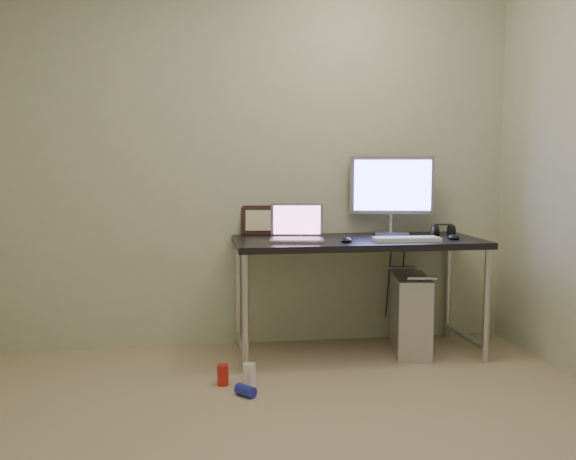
# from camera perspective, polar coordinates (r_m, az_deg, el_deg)

# --- Properties ---
(floor) EXTENTS (3.50, 3.50, 0.00)m
(floor) POSITION_cam_1_polar(r_m,az_deg,el_deg) (2.86, 0.59, -19.53)
(floor) COLOR tan
(floor) RESTS_ON ground
(wall_back) EXTENTS (3.50, 0.02, 2.50)m
(wall_back) POSITION_cam_1_polar(r_m,az_deg,el_deg) (4.32, -3.00, 6.21)
(wall_back) COLOR beige
(wall_back) RESTS_ON ground
(desk) EXTENTS (1.57, 0.69, 0.75)m
(desk) POSITION_cam_1_polar(r_m,az_deg,el_deg) (4.13, 6.18, -1.88)
(desk) COLOR black
(desk) RESTS_ON ground
(tower_computer) EXTENTS (0.30, 0.52, 0.54)m
(tower_computer) POSITION_cam_1_polar(r_m,az_deg,el_deg) (4.28, 10.82, -7.36)
(tower_computer) COLOR silver
(tower_computer) RESTS_ON ground
(cable_a) EXTENTS (0.01, 0.16, 0.69)m
(cable_a) POSITION_cam_1_polar(r_m,az_deg,el_deg) (4.53, 8.92, -4.67)
(cable_a) COLOR black
(cable_a) RESTS_ON ground
(cable_b) EXTENTS (0.02, 0.11, 0.71)m
(cable_b) POSITION_cam_1_polar(r_m,az_deg,el_deg) (4.54, 10.08, -4.92)
(cable_b) COLOR black
(cable_b) RESTS_ON ground
(can_red) EXTENTS (0.06, 0.06, 0.12)m
(can_red) POSITION_cam_1_polar(r_m,az_deg,el_deg) (3.67, -5.82, -12.69)
(can_red) COLOR red
(can_red) RESTS_ON ground
(can_white) EXTENTS (0.09, 0.09, 0.13)m
(can_white) POSITION_cam_1_polar(r_m,az_deg,el_deg) (3.63, -3.46, -12.77)
(can_white) COLOR white
(can_white) RESTS_ON ground
(can_blue) EXTENTS (0.12, 0.12, 0.06)m
(can_blue) POSITION_cam_1_polar(r_m,az_deg,el_deg) (3.51, -3.79, -14.06)
(can_blue) COLOR #1D27B3
(can_blue) RESTS_ON ground
(laptop) EXTENTS (0.37, 0.32, 0.23)m
(laptop) POSITION_cam_1_polar(r_m,az_deg,el_deg) (3.99, 0.79, -0.19)
(laptop) COLOR #A4A5AB
(laptop) RESTS_ON desk
(monitor) EXTENTS (0.56, 0.20, 0.53)m
(monitor) POSITION_cam_1_polar(r_m,az_deg,el_deg) (4.38, 9.20, 3.64)
(monitor) COLOR #A4A5AB
(monitor) RESTS_ON desk
(keyboard) EXTENTS (0.42, 0.15, 0.02)m
(keyboard) POSITION_cam_1_polar(r_m,az_deg,el_deg) (4.03, 10.48, -0.81)
(keyboard) COLOR white
(keyboard) RESTS_ON desk
(mouse_right) EXTENTS (0.09, 0.13, 0.04)m
(mouse_right) POSITION_cam_1_polar(r_m,az_deg,el_deg) (4.20, 14.50, -0.52)
(mouse_right) COLOR black
(mouse_right) RESTS_ON desk
(mouse_left) EXTENTS (0.10, 0.13, 0.04)m
(mouse_left) POSITION_cam_1_polar(r_m,az_deg,el_deg) (3.94, 5.18, -0.78)
(mouse_left) COLOR black
(mouse_left) RESTS_ON desk
(headphones) EXTENTS (0.16, 0.09, 0.10)m
(headphones) POSITION_cam_1_polar(r_m,az_deg,el_deg) (4.38, 13.62, -0.14)
(headphones) COLOR black
(headphones) RESTS_ON desk
(picture_frame) EXTENTS (0.25, 0.11, 0.20)m
(picture_frame) POSITION_cam_1_polar(r_m,az_deg,el_deg) (4.31, -2.56, 0.87)
(picture_frame) COLOR black
(picture_frame) RESTS_ON desk
(webcam) EXTENTS (0.05, 0.04, 0.11)m
(webcam) POSITION_cam_1_polar(r_m,az_deg,el_deg) (4.29, 0.08, 0.67)
(webcam) COLOR silver
(webcam) RESTS_ON desk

